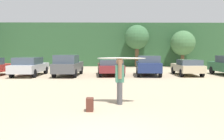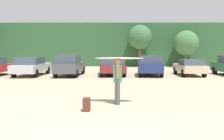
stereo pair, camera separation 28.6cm
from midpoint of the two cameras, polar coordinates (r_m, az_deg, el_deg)
name	(u,v)px [view 1 (the left image)]	position (r m, az deg, el deg)	size (l,w,h in m)	color
hillside_ridge	(107,45)	(38.12, -1.33, 5.43)	(108.00, 12.00, 5.37)	#2D5633
tree_right	(137,38)	(31.28, 5.24, 7.10)	(2.89, 2.89, 4.99)	brown
tree_far_left	(183,43)	(32.01, 15.02, 5.71)	(2.93, 2.93, 4.32)	brown
parked_car_silver	(29,66)	(21.70, -18.04, 0.84)	(2.05, 4.75, 1.48)	silver
parked_car_dark_gray	(68,65)	(20.83, -10.03, 1.05)	(1.96, 4.62, 1.68)	#4C4F54
parked_car_maroon	(110,67)	(20.91, -0.73, 0.74)	(2.19, 4.18, 1.29)	maroon
parked_car_navy	(148,65)	(20.96, 7.58, 1.05)	(2.12, 4.12, 1.60)	navy
parked_car_champagne	(187,67)	(21.78, 15.86, 0.65)	(1.81, 4.02, 1.29)	beige
person_adult	(120,78)	(9.98, 0.87, -1.78)	(0.33, 0.70, 1.77)	#4C4C51
surfboard_white	(121,58)	(9.98, 1.27, 2.60)	(1.93, 0.71, 0.10)	white
backpack_dropped	(90,105)	(8.97, -5.80, -7.54)	(0.24, 0.34, 0.45)	#592D23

